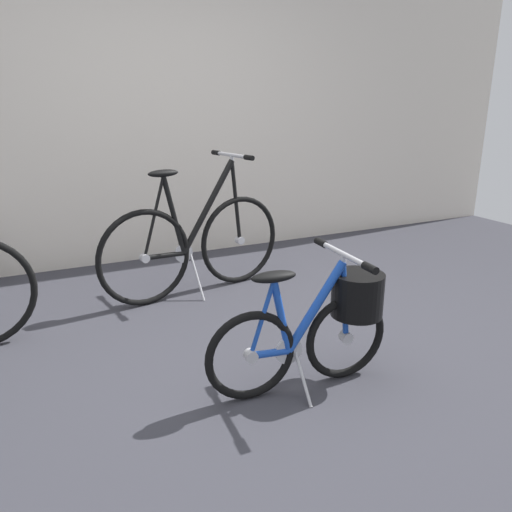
% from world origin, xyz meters
% --- Properties ---
extents(ground_plane, '(7.98, 7.98, 0.00)m').
position_xyz_m(ground_plane, '(0.00, 0.00, 0.00)').
color(ground_plane, '#38383F').
extents(back_wall, '(7.98, 0.10, 3.02)m').
position_xyz_m(back_wall, '(0.00, 2.22, 1.51)').
color(back_wall, silver).
rests_on(back_wall, ground_plane).
extents(folding_bike_foreground, '(0.97, 0.53, 0.69)m').
position_xyz_m(folding_bike_foreground, '(0.14, -0.28, 0.35)').
color(folding_bike_foreground, black).
rests_on(folding_bike_foreground, ground_plane).
extents(display_bike_left, '(1.46, 0.53, 1.02)m').
position_xyz_m(display_bike_left, '(-0.04, 1.17, 0.38)').
color(display_bike_left, black).
rests_on(display_bike_left, ground_plane).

